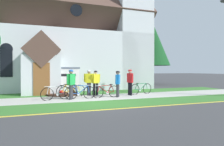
# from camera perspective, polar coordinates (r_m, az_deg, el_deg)

# --- Properties ---
(ground) EXTENTS (140.00, 140.00, 0.00)m
(ground) POSITION_cam_1_polar(r_m,az_deg,el_deg) (13.28, -9.12, -6.13)
(ground) COLOR #3D3D3F
(sidewalk_slab) EXTENTS (32.00, 2.41, 0.01)m
(sidewalk_slab) POSITION_cam_1_polar(r_m,az_deg,el_deg) (11.07, -8.17, -7.51)
(sidewalk_slab) COLOR #B7B5AD
(sidewalk_slab) RESTS_ON ground
(grass_verge) EXTENTS (32.00, 2.08, 0.01)m
(grass_verge) POSITION_cam_1_polar(r_m,az_deg,el_deg) (8.90, -5.53, -9.57)
(grass_verge) COLOR #38722D
(grass_verge) RESTS_ON ground
(church_lawn) EXTENTS (24.00, 2.35, 0.01)m
(church_lawn) POSITION_cam_1_polar(r_m,az_deg,el_deg) (13.40, -10.02, -6.06)
(church_lawn) COLOR #38722D
(church_lawn) RESTS_ON ground
(curb_paint_stripe) EXTENTS (28.00, 0.16, 0.01)m
(curb_paint_stripe) POSITION_cam_1_polar(r_m,az_deg,el_deg) (7.77, -3.51, -11.12)
(curb_paint_stripe) COLOR yellow
(curb_paint_stripe) RESTS_ON ground
(church_building) EXTENTS (13.92, 10.09, 13.61)m
(church_building) POSITION_cam_1_polar(r_m,az_deg,el_deg) (18.57, -10.78, 10.39)
(church_building) COLOR silver
(church_building) RESTS_ON ground
(church_sign) EXTENTS (2.32, 0.25, 1.82)m
(church_sign) POSITION_cam_1_polar(r_m,az_deg,el_deg) (12.89, -14.76, -1.09)
(church_sign) COLOR slate
(church_sign) RESTS_ON ground
(flower_bed) EXTENTS (2.07, 2.07, 0.34)m
(flower_bed) POSITION_cam_1_polar(r_m,az_deg,el_deg) (12.77, -14.60, -6.07)
(flower_bed) COLOR #382319
(flower_bed) RESTS_ON ground
(bicycle_white) EXTENTS (1.74, 0.10, 0.83)m
(bicycle_white) POSITION_cam_1_polar(r_m,az_deg,el_deg) (10.77, -9.66, -5.78)
(bicycle_white) COLOR black
(bicycle_white) RESTS_ON ground
(bicycle_blue) EXTENTS (1.73, 0.21, 0.80)m
(bicycle_blue) POSITION_cam_1_polar(r_m,az_deg,el_deg) (11.17, -1.78, -5.56)
(bicycle_blue) COLOR black
(bicycle_blue) RESTS_ON ground
(bicycle_yellow) EXTENTS (1.62, 0.61, 0.80)m
(bicycle_yellow) POSITION_cam_1_polar(r_m,az_deg,el_deg) (10.77, -16.54, -5.80)
(bicycle_yellow) COLOR black
(bicycle_yellow) RESTS_ON ground
(bicycle_black) EXTENTS (1.76, 0.21, 0.80)m
(bicycle_black) POSITION_cam_1_polar(r_m,az_deg,el_deg) (11.70, -12.36, -5.25)
(bicycle_black) COLOR black
(bicycle_black) RESTS_ON ground
(bicycle_orange) EXTENTS (1.75, 0.43, 0.78)m
(bicycle_orange) POSITION_cam_1_polar(r_m,az_deg,el_deg) (12.86, 8.79, -4.70)
(bicycle_orange) COLOR black
(bicycle_orange) RESTS_ON ground
(cyclist_in_orange_jersey) EXTENTS (0.44, 0.60, 1.57)m
(cyclist_in_orange_jersey) POSITION_cam_1_polar(r_m,az_deg,el_deg) (11.26, 1.76, -2.74)
(cyclist_in_orange_jersey) COLOR #2D2D33
(cyclist_in_orange_jersey) RESTS_ON ground
(cyclist_in_green_jersey) EXTENTS (0.29, 0.78, 1.66)m
(cyclist_in_green_jersey) POSITION_cam_1_polar(r_m,az_deg,el_deg) (12.10, 5.49, -2.20)
(cyclist_in_green_jersey) COLOR black
(cyclist_in_green_jersey) RESTS_ON ground
(cyclist_in_white_jersey) EXTENTS (0.61, 0.36, 1.64)m
(cyclist_in_white_jersey) POSITION_cam_1_polar(r_m,az_deg,el_deg) (12.04, -7.01, -2.30)
(cyclist_in_white_jersey) COLOR #2D2D33
(cyclist_in_white_jersey) RESTS_ON ground
(cyclist_in_red_jersey) EXTENTS (0.52, 0.53, 1.64)m
(cyclist_in_red_jersey) POSITION_cam_1_polar(r_m,az_deg,el_deg) (10.54, -12.28, -2.73)
(cyclist_in_red_jersey) COLOR #2D2D33
(cyclist_in_red_jersey) RESTS_ON ground
(cyclist_in_yellow_jersey) EXTENTS (0.62, 0.37, 1.59)m
(cyclist_in_yellow_jersey) POSITION_cam_1_polar(r_m,az_deg,el_deg) (12.06, -4.98, -2.45)
(cyclist_in_yellow_jersey) COLOR black
(cyclist_in_yellow_jersey) RESTS_ON ground
(roadside_conifer) EXTENTS (4.13, 4.13, 7.28)m
(roadside_conifer) POSITION_cam_1_polar(r_m,az_deg,el_deg) (21.83, 11.84, 8.99)
(roadside_conifer) COLOR #4C3823
(roadside_conifer) RESTS_ON ground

